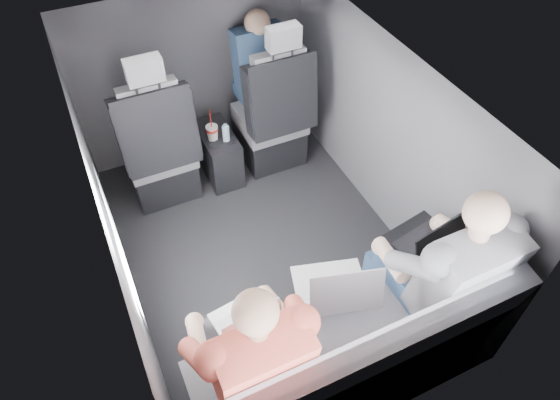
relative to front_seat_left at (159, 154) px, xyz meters
name	(u,v)px	position (x,y,z in m)	size (l,w,h in m)	color
floor	(265,250)	(0.45, -0.84, -0.40)	(2.60, 2.60, 0.00)	black
ceiling	(259,87)	(0.45, -0.84, 0.95)	(2.60, 2.60, 0.00)	#B2B2AD
panel_left	(113,231)	(-0.45, -0.84, 0.27)	(0.02, 2.60, 1.35)	#56565B
panel_right	(388,141)	(1.35, -0.84, 0.27)	(0.02, 2.60, 1.35)	#56565B
panel_front	(194,74)	(0.45, 0.46, 0.27)	(1.80, 0.02, 1.35)	#56565B
panel_back	(381,370)	(0.45, -2.14, 0.27)	(1.80, 0.02, 1.35)	#56565B
side_window	(119,243)	(-0.43, -1.14, 0.50)	(0.02, 0.75, 0.42)	white
seatbelt	(282,88)	(0.90, -0.17, 0.40)	(0.05, 0.01, 0.65)	black
front_seat_left	(159,154)	(0.00, 0.00, 0.00)	(0.52, 0.58, 1.26)	black
front_seat_right	(273,121)	(0.90, 0.00, 0.00)	(0.52, 0.58, 1.26)	black
center_console	(219,154)	(0.45, 0.04, -0.20)	(0.24, 0.48, 0.41)	black
rear_bench	(346,361)	(0.45, -1.90, -0.09)	(1.60, 0.57, 0.92)	slate
soda_cup	(212,132)	(0.40, -0.02, 0.07)	(0.09, 0.09, 0.27)	white
water_bottle	(226,134)	(0.49, -0.07, 0.07)	(0.05, 0.05, 0.15)	#B1CDEF
laptop_white	(248,321)	(0.02, -1.65, 0.23)	(0.33, 0.32, 0.23)	white
laptop_silver	(335,286)	(0.50, -1.66, 0.24)	(0.43, 0.42, 0.26)	silver
laptop_black	(425,241)	(1.09, -1.61, 0.24)	(0.41, 0.39, 0.26)	black
passenger_rear_left	(251,353)	(-0.04, -1.81, 0.24)	(0.52, 0.63, 1.25)	#2F2F34
passenger_rear_right	(441,269)	(1.03, -1.81, 0.26)	(0.55, 0.66, 1.30)	navy
passenger_front_right	(259,65)	(0.90, 0.26, 0.34)	(0.38, 0.38, 0.75)	navy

